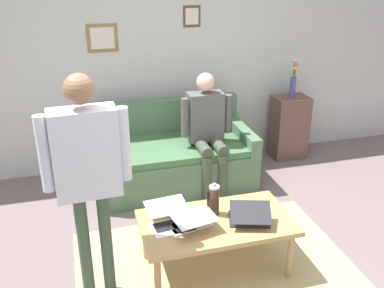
% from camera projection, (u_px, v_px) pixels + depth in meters
% --- Properties ---
extents(ground_plane, '(7.68, 7.68, 0.00)m').
position_uv_depth(ground_plane, '(218.00, 270.00, 3.58)').
color(ground_plane, slate).
extents(area_rug, '(2.25, 1.74, 0.01)m').
position_uv_depth(area_rug, '(219.00, 274.00, 3.52)').
color(area_rug, tan).
rests_on(area_rug, ground_plane).
extents(back_wall, '(7.04, 0.11, 2.70)m').
position_uv_depth(back_wall, '(160.00, 53.00, 4.98)').
color(back_wall, silver).
rests_on(back_wall, ground_plane).
extents(couch, '(1.71, 0.91, 0.88)m').
position_uv_depth(couch, '(172.00, 157.00, 4.85)').
color(couch, '#4F6B51').
rests_on(couch, ground_plane).
extents(coffee_table, '(1.20, 0.66, 0.45)m').
position_uv_depth(coffee_table, '(216.00, 225.00, 3.45)').
color(coffee_table, tan).
rests_on(coffee_table, ground_plane).
extents(laptop_left, '(0.39, 0.37, 0.16)m').
position_uv_depth(laptop_left, '(249.00, 217.00, 3.40)').
color(laptop_left, '#28282D').
rests_on(laptop_left, coffee_table).
extents(laptop_center, '(0.38, 0.37, 0.13)m').
position_uv_depth(laptop_center, '(191.00, 222.00, 3.34)').
color(laptop_center, silver).
rests_on(laptop_center, coffee_table).
extents(laptop_right, '(0.36, 0.38, 0.14)m').
position_uv_depth(laptop_right, '(170.00, 220.00, 3.37)').
color(laptop_right, silver).
rests_on(laptop_right, coffee_table).
extents(french_press, '(0.10, 0.08, 0.28)m').
position_uv_depth(french_press, '(215.00, 200.00, 3.47)').
color(french_press, '#4C3323').
rests_on(french_press, coffee_table).
extents(side_shelf, '(0.42, 0.32, 0.79)m').
position_uv_depth(side_shelf, '(289.00, 127.00, 5.46)').
color(side_shelf, brown).
rests_on(side_shelf, ground_plane).
extents(flower_vase, '(0.08, 0.10, 0.47)m').
position_uv_depth(flower_vase, '(293.00, 80.00, 5.22)').
color(flower_vase, '#485389').
rests_on(flower_vase, side_shelf).
extents(person_standing, '(0.60, 0.22, 1.72)m').
position_uv_depth(person_standing, '(87.00, 164.00, 2.89)').
color(person_standing, '#3F513F').
rests_on(person_standing, ground_plane).
extents(person_seated, '(0.55, 0.51, 1.28)m').
position_uv_depth(person_seated, '(207.00, 126.00, 4.56)').
color(person_seated, '#3D4839').
rests_on(person_seated, ground_plane).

